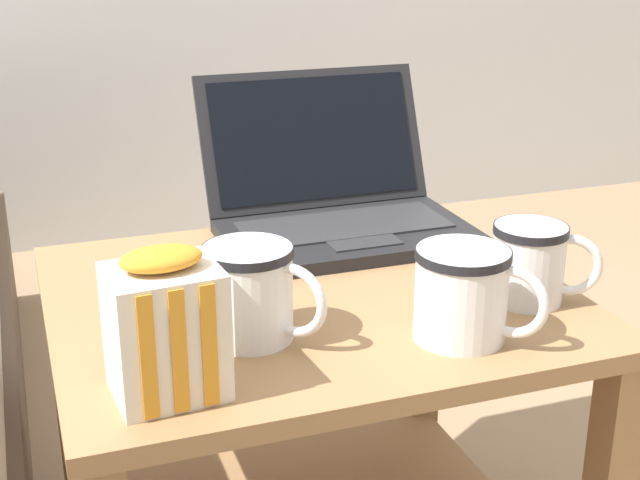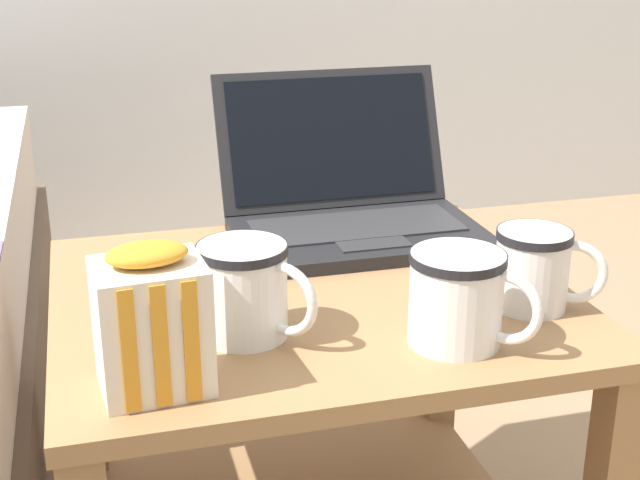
# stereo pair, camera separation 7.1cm
# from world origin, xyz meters

# --- Properties ---
(bedside_table) EXTENTS (0.61, 0.54, 0.48)m
(bedside_table) POSITION_xyz_m (0.00, 0.00, 0.31)
(bedside_table) COLOR #997047
(bedside_table) RESTS_ON ground_plane
(laptop) EXTENTS (0.34, 0.30, 0.21)m
(laptop) POSITION_xyz_m (0.11, 0.20, 0.53)
(laptop) COLOR black
(laptop) RESTS_ON bedside_table
(mug_front_left) EXTENTS (0.12, 0.12, 0.10)m
(mug_front_left) POSITION_xyz_m (0.11, -0.17, 0.54)
(mug_front_left) COLOR white
(mug_front_left) RESTS_ON bedside_table
(mug_front_right) EXTENTS (0.12, 0.12, 0.10)m
(mug_front_right) POSITION_xyz_m (-0.10, -0.10, 0.54)
(mug_front_right) COLOR white
(mug_front_right) RESTS_ON bedside_table
(mug_mid_center) EXTENTS (0.12, 0.09, 0.09)m
(mug_mid_center) POSITION_xyz_m (0.24, -0.11, 0.53)
(mug_mid_center) COLOR white
(mug_mid_center) RESTS_ON bedside_table
(snack_bag) EXTENTS (0.11, 0.10, 0.15)m
(snack_bag) POSITION_xyz_m (-0.20, -0.18, 0.55)
(snack_bag) COLOR silver
(snack_bag) RESTS_ON bedside_table
(cell_phone) EXTENTS (0.08, 0.15, 0.01)m
(cell_phone) POSITION_xyz_m (-0.14, 0.05, 0.49)
(cell_phone) COLOR black
(cell_phone) RESTS_ON bedside_table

